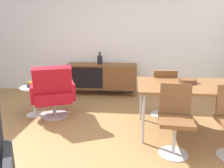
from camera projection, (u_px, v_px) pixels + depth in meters
The scene contains 11 objects.
ground_plane at pixel (77, 146), 2.81m from camera, with size 8.32×8.32×0.00m, color #9E7242.
wall_back at pixel (103, 33), 4.95m from camera, with size 6.80×0.12×2.80m, color white.
sideboard at pixel (102, 76), 4.91m from camera, with size 1.60×0.45×0.72m.
vase_cobalt at pixel (100, 60), 4.81m from camera, with size 0.12×0.12×0.28m.
dining_table at pixel (194, 87), 3.01m from camera, with size 1.60×0.90×0.74m.
wooden_bowl_on_table at pixel (187, 81), 3.10m from camera, with size 0.26×0.26×0.06m, color brown.
dining_chair_front_left at pixel (175, 117), 2.57m from camera, with size 0.43×0.45×0.86m.
dining_chair_back_left at pixel (163, 91), 3.64m from camera, with size 0.43×0.45×0.86m.
lounge_chair_red at pixel (53, 92), 3.60m from camera, with size 0.86×0.83×0.95m.
side_table_round at pixel (34, 97), 3.76m from camera, with size 0.44×0.44×0.52m.
fruit_bowl at pixel (33, 84), 3.69m from camera, with size 0.20×0.20×0.11m.
Camera 1 is at (0.69, -2.45, 1.52)m, focal length 33.76 mm.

